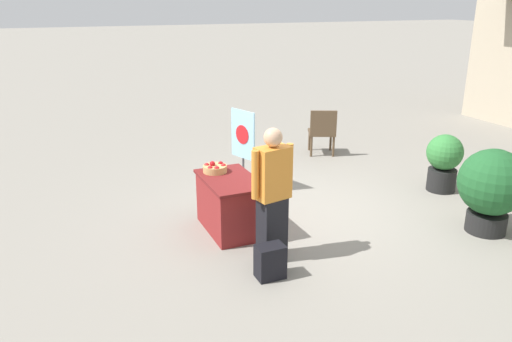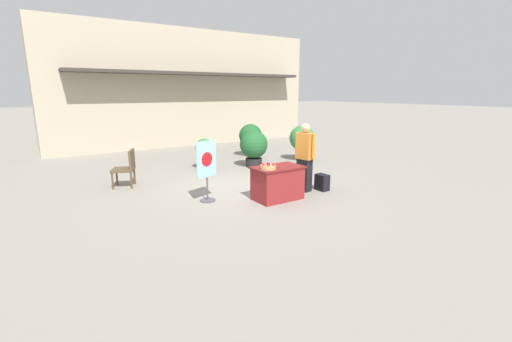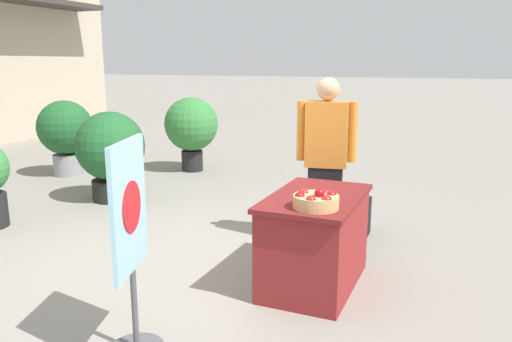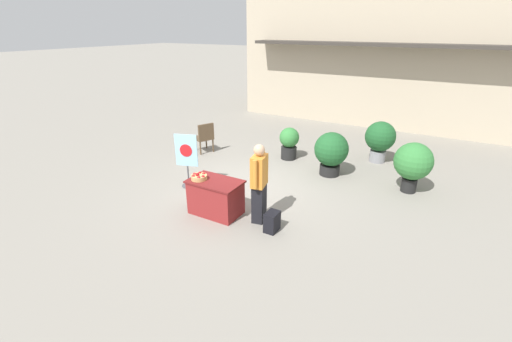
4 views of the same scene
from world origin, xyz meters
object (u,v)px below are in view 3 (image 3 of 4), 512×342
(display_table, at_px, (315,240))
(backpack, at_px, (354,216))
(apple_basket, at_px, (316,200))
(potted_plant_far_left, at_px, (191,126))
(poster_board, at_px, (131,240))
(potted_plant_far_right, at_px, (65,131))
(person_visitor, at_px, (326,161))
(potted_plant_near_right, at_px, (111,150))

(display_table, xyz_separation_m, backpack, (1.42, -0.03, -0.19))
(apple_basket, height_order, potted_plant_far_left, potted_plant_far_left)
(apple_basket, relative_size, backpack, 0.83)
(poster_board, bearing_deg, display_table, 43.21)
(backpack, relative_size, potted_plant_far_right, 0.33)
(display_table, xyz_separation_m, person_visitor, (1.00, 0.19, 0.49))
(display_table, distance_m, potted_plant_far_left, 4.92)
(person_visitor, distance_m, backpack, 0.83)
(potted_plant_far_left, bearing_deg, poster_board, -153.37)
(poster_board, bearing_deg, apple_basket, 32.73)
(display_table, distance_m, person_visitor, 1.13)
(potted_plant_far_right, bearing_deg, display_table, -115.95)
(display_table, height_order, potted_plant_near_right, potted_plant_near_right)
(potted_plant_far_left, height_order, potted_plant_near_right, potted_plant_far_left)
(display_table, height_order, potted_plant_far_right, potted_plant_far_right)
(display_table, distance_m, apple_basket, 0.58)
(person_visitor, height_order, potted_plant_far_left, person_visitor)
(display_table, height_order, backpack, display_table)
(person_visitor, height_order, backpack, person_visitor)
(apple_basket, bearing_deg, backpack, 2.39)
(poster_board, xyz_separation_m, potted_plant_near_right, (2.96, 2.58, -0.08))
(poster_board, relative_size, potted_plant_far_left, 1.10)
(apple_basket, bearing_deg, display_table, 16.28)
(apple_basket, distance_m, potted_plant_far_right, 5.90)
(apple_basket, distance_m, person_visitor, 1.38)
(apple_basket, bearing_deg, potted_plant_far_left, 40.84)
(potted_plant_far_right, height_order, potted_plant_near_right, potted_plant_far_right)
(display_table, bearing_deg, potted_plant_far_left, 42.62)
(potted_plant_far_right, bearing_deg, potted_plant_far_left, -57.25)
(potted_plant_far_right, bearing_deg, potted_plant_near_right, -119.23)
(poster_board, relative_size, potted_plant_near_right, 1.15)
(backpack, relative_size, potted_plant_far_left, 0.33)
(display_table, height_order, person_visitor, person_visitor)
(display_table, xyz_separation_m, potted_plant_far_right, (2.47, 5.08, 0.35))
(apple_basket, height_order, backpack, apple_basket)
(display_table, relative_size, apple_basket, 3.35)
(potted_plant_far_right, xyz_separation_m, potted_plant_near_right, (-0.96, -1.72, -0.05))
(potted_plant_far_left, xyz_separation_m, potted_plant_near_right, (-2.10, 0.04, -0.09))
(person_visitor, height_order, poster_board, person_visitor)
(poster_board, xyz_separation_m, potted_plant_far_right, (3.92, 4.30, -0.03))
(display_table, xyz_separation_m, potted_plant_far_left, (3.61, 3.32, 0.39))
(display_table, height_order, apple_basket, apple_basket)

